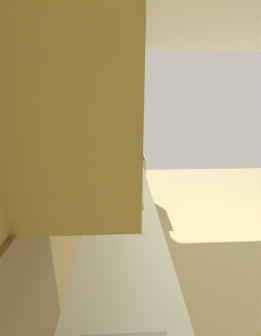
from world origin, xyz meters
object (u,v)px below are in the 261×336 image
oven_range (124,179)px  kettle (130,163)px  microwave (120,171)px  bowl (134,205)px

oven_range → kettle: size_ratio=5.02×
microwave → kettle: microwave is taller
microwave → kettle: (0.46, -0.13, -0.05)m
microwave → bowl: 0.66m
oven_range → microwave: bearing=176.9°
bowl → oven_range: bearing=2.1°
oven_range → bowl: 1.84m
bowl → kettle: kettle is taller
kettle → microwave: bearing=164.2°
oven_range → bowl: bearing=-177.9°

